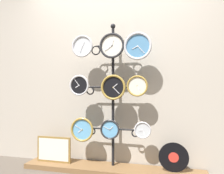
% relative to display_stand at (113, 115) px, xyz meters
% --- Properties ---
extents(shop_wall, '(4.40, 0.04, 2.80)m').
position_rel_display_stand_xyz_m(shop_wall, '(0.00, 0.16, 0.72)').
color(shop_wall, '#BCB2A3').
rests_on(shop_wall, ground_plane).
extents(low_shelf, '(2.20, 0.36, 0.06)m').
position_rel_display_stand_xyz_m(low_shelf, '(0.00, -0.06, -0.65)').
color(low_shelf, brown).
rests_on(low_shelf, ground_plane).
extents(display_stand, '(0.71, 0.32, 1.82)m').
position_rel_display_stand_xyz_m(display_stand, '(0.00, 0.00, 0.00)').
color(display_stand, black).
rests_on(display_stand, ground_plane).
extents(clock_top_left, '(0.28, 0.04, 0.28)m').
position_rel_display_stand_xyz_m(clock_top_left, '(-0.36, -0.11, 0.85)').
color(clock_top_left, silver).
extents(clock_top_center, '(0.31, 0.04, 0.31)m').
position_rel_display_stand_xyz_m(clock_top_center, '(0.01, -0.10, 0.84)').
color(clock_top_center, silver).
extents(clock_top_right, '(0.33, 0.04, 0.33)m').
position_rel_display_stand_xyz_m(clock_top_right, '(0.32, -0.10, 0.82)').
color(clock_top_right, '#4C84B2').
extents(clock_middle_left, '(0.26, 0.04, 0.26)m').
position_rel_display_stand_xyz_m(clock_middle_left, '(-0.41, -0.11, 0.37)').
color(clock_middle_left, black).
extents(clock_middle_center, '(0.31, 0.04, 0.31)m').
position_rel_display_stand_xyz_m(clock_middle_center, '(0.03, -0.09, 0.34)').
color(clock_middle_center, black).
extents(clock_middle_right, '(0.25, 0.04, 0.25)m').
position_rel_display_stand_xyz_m(clock_middle_right, '(0.31, -0.08, 0.36)').
color(clock_middle_right, silver).
extents(clock_bottom_left, '(0.30, 0.04, 0.30)m').
position_rel_display_stand_xyz_m(clock_bottom_left, '(-0.38, -0.08, -0.18)').
color(clock_bottom_left, '#60A8DB').
extents(clock_bottom_center, '(0.24, 0.04, 0.24)m').
position_rel_display_stand_xyz_m(clock_bottom_center, '(-0.02, -0.08, -0.17)').
color(clock_bottom_center, '#60A8DB').
extents(clock_bottom_right, '(0.20, 0.04, 0.20)m').
position_rel_display_stand_xyz_m(clock_bottom_right, '(0.38, -0.07, -0.16)').
color(clock_bottom_right, silver).
extents(vinyl_record, '(0.34, 0.01, 0.34)m').
position_rel_display_stand_xyz_m(vinyl_record, '(0.72, -0.05, -0.45)').
color(vinyl_record, black).
rests_on(vinyl_record, low_shelf).
extents(picture_frame, '(0.47, 0.02, 0.33)m').
position_rel_display_stand_xyz_m(picture_frame, '(-0.77, -0.08, -0.46)').
color(picture_frame, olive).
rests_on(picture_frame, low_shelf).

